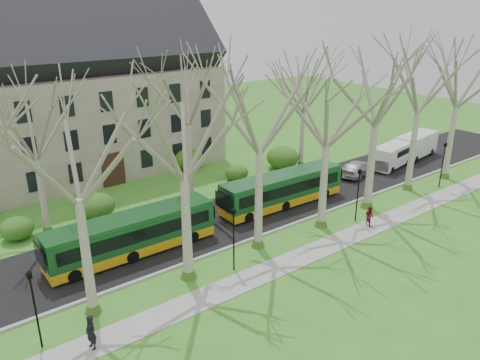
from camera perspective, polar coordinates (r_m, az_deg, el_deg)
name	(u,v)px	position (r m, az deg, el deg)	size (l,w,h in m)	color
ground	(291,238)	(34.88, 6.25, -7.01)	(120.00, 120.00, 0.00)	#377922
sidewalk	(316,251)	(33.34, 9.23, -8.51)	(70.00, 2.00, 0.06)	gray
road	(245,213)	(38.59, 0.65, -4.00)	(80.00, 8.00, 0.06)	black
curb	(278,230)	(35.82, 4.61, -6.05)	(80.00, 0.25, 0.14)	#A5A39E
building	(82,91)	(49.36, -18.67, 10.19)	(26.50, 12.20, 16.00)	gray
tree_row_verge	(292,146)	(32.46, 6.37, 4.20)	(49.00, 7.00, 14.00)	gray
tree_row_far	(194,131)	(40.14, -5.69, 5.94)	(33.00, 7.00, 12.00)	gray
lamp_row	(302,210)	(33.12, 7.61, -3.69)	(36.22, 0.22, 4.30)	black
hedges	(146,184)	(42.68, -11.39, -0.53)	(30.60, 8.60, 2.00)	#275819
bus_lead	(132,234)	(32.70, -12.99, -6.46)	(11.65, 2.43, 2.91)	#14471E
bus_follow	(282,189)	(39.61, 5.19, -1.11)	(11.47, 2.39, 2.87)	#14471E
sedan	(358,168)	(48.16, 14.16, 1.42)	(2.01, 4.95, 1.44)	silver
van_a	(392,156)	(51.36, 18.08, 2.80)	(5.55, 2.02, 2.42)	silver
van_b	(416,146)	(55.70, 20.68, 3.95)	(6.04, 2.20, 2.64)	silver
pedestrian_a	(91,332)	(25.27, -17.73, -17.27)	(0.68, 0.45, 1.87)	black
pedestrian_b	(369,216)	(37.45, 15.49, -4.25)	(0.75, 0.59, 1.55)	maroon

